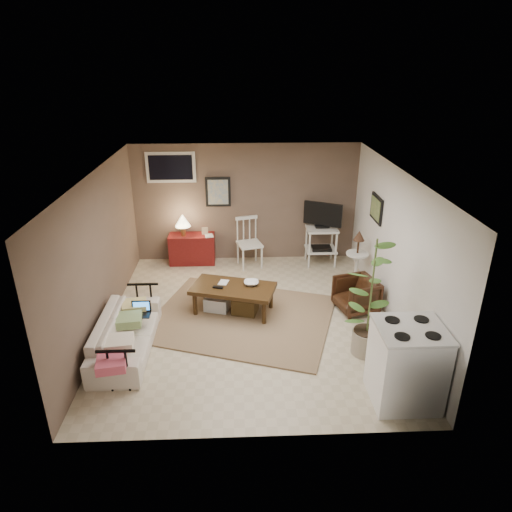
{
  "coord_description": "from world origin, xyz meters",
  "views": [
    {
      "loc": [
        -0.17,
        -6.38,
        3.9
      ],
      "look_at": [
        0.12,
        0.35,
        0.97
      ],
      "focal_mm": 32.0,
      "sensor_mm": 36.0,
      "label": 1
    }
  ],
  "objects_px": {
    "sofa": "(125,328)",
    "spindle_chair": "(249,244)",
    "side_table": "(358,252)",
    "armchair": "(356,293)",
    "red_console": "(191,246)",
    "potted_plant": "(371,294)",
    "coffee_table": "(233,297)",
    "tv_stand": "(322,232)",
    "stove": "(406,364)"
  },
  "relations": [
    {
      "from": "coffee_table",
      "to": "sofa",
      "type": "xyz_separation_m",
      "value": [
        -1.53,
        -1.0,
        0.08
      ]
    },
    {
      "from": "red_console",
      "to": "potted_plant",
      "type": "relative_size",
      "value": 0.59
    },
    {
      "from": "spindle_chair",
      "to": "sofa",
      "type": "bearing_deg",
      "value": -122.96
    },
    {
      "from": "sofa",
      "to": "tv_stand",
      "type": "distance_m",
      "value": 4.41
    },
    {
      "from": "red_console",
      "to": "armchair",
      "type": "bearing_deg",
      "value": -35.43
    },
    {
      "from": "spindle_chair",
      "to": "potted_plant",
      "type": "relative_size",
      "value": 0.56
    },
    {
      "from": "red_console",
      "to": "armchair",
      "type": "relative_size",
      "value": 1.68
    },
    {
      "from": "red_console",
      "to": "spindle_chair",
      "type": "relative_size",
      "value": 1.06
    },
    {
      "from": "tv_stand",
      "to": "stove",
      "type": "relative_size",
      "value": 1.25
    },
    {
      "from": "tv_stand",
      "to": "side_table",
      "type": "relative_size",
      "value": 1.2
    },
    {
      "from": "coffee_table",
      "to": "red_console",
      "type": "distance_m",
      "value": 2.22
    },
    {
      "from": "sofa",
      "to": "armchair",
      "type": "relative_size",
      "value": 2.92
    },
    {
      "from": "potted_plant",
      "to": "stove",
      "type": "height_order",
      "value": "potted_plant"
    },
    {
      "from": "armchair",
      "to": "potted_plant",
      "type": "height_order",
      "value": "potted_plant"
    },
    {
      "from": "sofa",
      "to": "spindle_chair",
      "type": "xyz_separation_m",
      "value": [
        1.86,
        2.86,
        0.11
      ]
    },
    {
      "from": "coffee_table",
      "to": "red_console",
      "type": "bearing_deg",
      "value": 112.68
    },
    {
      "from": "sofa",
      "to": "potted_plant",
      "type": "relative_size",
      "value": 1.03
    },
    {
      "from": "red_console",
      "to": "stove",
      "type": "bearing_deg",
      "value": -55.11
    },
    {
      "from": "armchair",
      "to": "potted_plant",
      "type": "bearing_deg",
      "value": -22.48
    },
    {
      "from": "red_console",
      "to": "armchair",
      "type": "height_order",
      "value": "red_console"
    },
    {
      "from": "coffee_table",
      "to": "potted_plant",
      "type": "distance_m",
      "value": 2.35
    },
    {
      "from": "tv_stand",
      "to": "armchair",
      "type": "bearing_deg",
      "value": -82.21
    },
    {
      "from": "potted_plant",
      "to": "side_table",
      "type": "bearing_deg",
      "value": 80.24
    },
    {
      "from": "red_console",
      "to": "spindle_chair",
      "type": "xyz_separation_m",
      "value": [
        1.18,
        -0.18,
        0.1
      ]
    },
    {
      "from": "armchair",
      "to": "stove",
      "type": "bearing_deg",
      "value": -14.05
    },
    {
      "from": "red_console",
      "to": "coffee_table",
      "type": "bearing_deg",
      "value": -67.32
    },
    {
      "from": "sofa",
      "to": "stove",
      "type": "bearing_deg",
      "value": -108.19
    },
    {
      "from": "side_table",
      "to": "armchair",
      "type": "bearing_deg",
      "value": -103.41
    },
    {
      "from": "coffee_table",
      "to": "armchair",
      "type": "relative_size",
      "value": 2.34
    },
    {
      "from": "red_console",
      "to": "potted_plant",
      "type": "distance_m",
      "value": 4.31
    },
    {
      "from": "red_console",
      "to": "stove",
      "type": "xyz_separation_m",
      "value": [
        2.96,
        -4.24,
        0.15
      ]
    },
    {
      "from": "coffee_table",
      "to": "potted_plant",
      "type": "xyz_separation_m",
      "value": [
        1.9,
        -1.22,
        0.67
      ]
    },
    {
      "from": "sofa",
      "to": "stove",
      "type": "relative_size",
      "value": 1.77
    },
    {
      "from": "sofa",
      "to": "potted_plant",
      "type": "xyz_separation_m",
      "value": [
        3.43,
        -0.22,
        0.59
      ]
    },
    {
      "from": "tv_stand",
      "to": "potted_plant",
      "type": "bearing_deg",
      "value": -87.88
    },
    {
      "from": "coffee_table",
      "to": "stove",
      "type": "bearing_deg",
      "value": -46.23
    },
    {
      "from": "red_console",
      "to": "sofa",
      "type": "bearing_deg",
      "value": -102.48
    },
    {
      "from": "armchair",
      "to": "stove",
      "type": "height_order",
      "value": "stove"
    },
    {
      "from": "spindle_chair",
      "to": "stove",
      "type": "height_order",
      "value": "stove"
    },
    {
      "from": "side_table",
      "to": "armchair",
      "type": "relative_size",
      "value": 1.72
    },
    {
      "from": "coffee_table",
      "to": "potted_plant",
      "type": "bearing_deg",
      "value": -32.64
    },
    {
      "from": "potted_plant",
      "to": "stove",
      "type": "relative_size",
      "value": 1.72
    },
    {
      "from": "tv_stand",
      "to": "stove",
      "type": "xyz_separation_m",
      "value": [
        0.32,
        -4.09,
        -0.17
      ]
    },
    {
      "from": "tv_stand",
      "to": "side_table",
      "type": "bearing_deg",
      "value": -64.7
    },
    {
      "from": "sofa",
      "to": "red_console",
      "type": "relative_size",
      "value": 1.74
    },
    {
      "from": "spindle_chair",
      "to": "side_table",
      "type": "distance_m",
      "value": 2.18
    },
    {
      "from": "sofa",
      "to": "side_table",
      "type": "relative_size",
      "value": 1.69
    },
    {
      "from": "red_console",
      "to": "tv_stand",
      "type": "bearing_deg",
      "value": -3.33
    },
    {
      "from": "sofa",
      "to": "potted_plant",
      "type": "distance_m",
      "value": 3.49
    },
    {
      "from": "sofa",
      "to": "red_console",
      "type": "xyz_separation_m",
      "value": [
        0.67,
        3.05,
        0.01
      ]
    }
  ]
}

